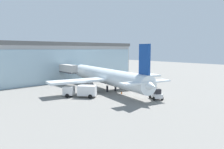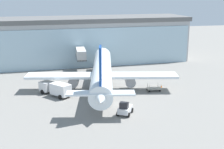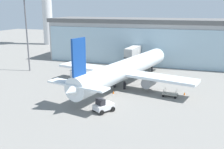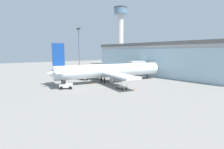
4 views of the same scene
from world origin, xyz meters
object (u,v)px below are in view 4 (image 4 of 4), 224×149
apron_light_mast (79,47)px  jet_bridge (143,64)px  catering_truck (87,75)px  baggage_cart (122,87)px  safety_cone_nose (93,83)px  pushback_tug (66,85)px  control_tower (120,30)px  safety_cone_wingtip (134,88)px  airplane (109,71)px

apron_light_mast → jet_bridge: bearing=30.0°
catering_truck → baggage_cart: bearing=-133.6°
safety_cone_nose → apron_light_mast: bearing=160.3°
baggage_cart → apron_light_mast: bearing=171.3°
baggage_cart → pushback_tug: bearing=-126.1°
jet_bridge → safety_cone_nose: jet_bridge is taller
control_tower → safety_cone_nose: bearing=-46.8°
baggage_cart → safety_cone_wingtip: baggage_cart is taller
jet_bridge → baggage_cart: 25.81m
pushback_tug → baggage_cart: bearing=-8.7°
pushback_tug → safety_cone_nose: size_ratio=6.74×
apron_light_mast → safety_cone_wingtip: apron_light_mast is taller
apron_light_mast → pushback_tug: 35.92m
jet_bridge → airplane: airplane is taller
apron_light_mast → pushback_tug: (28.72, -18.78, -10.61)m
catering_truck → baggage_cart: (19.87, -1.23, -0.97)m
baggage_cart → catering_truck: bearing=179.3°
catering_truck → safety_cone_wingtip: size_ratio=12.73×
jet_bridge → safety_cone_nose: size_ratio=25.11×
airplane → baggage_cart: bearing=-99.1°
apron_light_mast → baggage_cart: apron_light_mast is taller
jet_bridge → control_tower: size_ratio=0.35×
catering_truck → jet_bridge: bearing=-59.0°
jet_bridge → control_tower: bearing=60.9°
jet_bridge → safety_cone_nose: 24.62m
pushback_tug → safety_cone_wingtip: bearing=-10.9°
apron_light_mast → airplane: apron_light_mast is taller
apron_light_mast → catering_truck: 21.47m
pushback_tug → jet_bridge: bearing=36.6°
jet_bridge → apron_light_mast: bearing=122.5°
jet_bridge → catering_truck: size_ratio=1.97×
control_tower → safety_cone_wingtip: size_ratio=71.84×
jet_bridge → catering_truck: bearing=163.6°
catering_truck → pushback_tug: (10.91, -12.34, -0.49)m
catering_truck → safety_cone_wingtip: 22.37m
catering_truck → safety_cone_nose: catering_truck is taller
safety_cone_nose → pushback_tug: bearing=-79.9°
catering_truck → safety_cone_nose: size_ratio=12.73×
airplane → baggage_cart: size_ratio=13.21×
pushback_tug → safety_cone_nose: 9.21m
apron_light_mast → baggage_cart: (37.68, -7.67, -11.08)m
jet_bridge → safety_cone_wingtip: (15.18, -20.08, -4.30)m
catering_truck → safety_cone_nose: (9.31, -3.29, -1.19)m
safety_cone_wingtip → jet_bridge: bearing=127.1°
apron_light_mast → baggage_cart: bearing=-11.5°
safety_cone_nose → jet_bridge: bearing=95.1°
control_tower → apron_light_mast: bearing=-61.9°
control_tower → airplane: size_ratio=1.04×
control_tower → apron_light_mast: size_ratio=2.01×
jet_bridge → safety_cone_wingtip: size_ratio=25.11×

